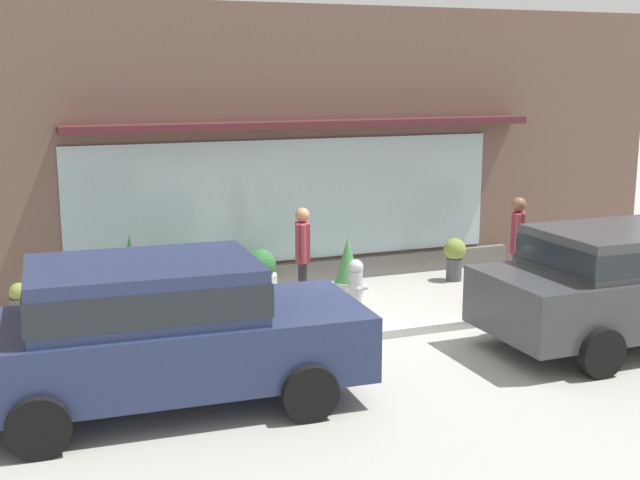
{
  "coord_description": "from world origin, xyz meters",
  "views": [
    {
      "loc": [
        -4.84,
        -9.89,
        3.55
      ],
      "look_at": [
        -0.49,
        1.2,
        1.11
      ],
      "focal_mm": 46.3,
      "sensor_mm": 36.0,
      "label": 1
    }
  ],
  "objects_px": {
    "fire_hydrant": "(356,287)",
    "pedestrian_passerby": "(517,243)",
    "potted_plant_by_entrance": "(20,305)",
    "parked_car_dark_gray": "(638,278)",
    "potted_plant_near_hydrant": "(532,253)",
    "potted_plant_window_right": "(261,273)",
    "potted_plant_low_front": "(187,281)",
    "potted_plant_corner_tall": "(454,256)",
    "potted_plant_window_center": "(348,266)",
    "potted_plant_window_left": "(131,277)",
    "pedestrian_with_handbag": "(303,252)",
    "parked_car_navy": "(157,325)"
  },
  "relations": [
    {
      "from": "fire_hydrant",
      "to": "pedestrian_passerby",
      "type": "xyz_separation_m",
      "value": [
        2.45,
        -0.53,
        0.59
      ]
    },
    {
      "from": "potted_plant_by_entrance",
      "to": "fire_hydrant",
      "type": "bearing_deg",
      "value": -13.74
    },
    {
      "from": "parked_car_dark_gray",
      "to": "potted_plant_by_entrance",
      "type": "height_order",
      "value": "parked_car_dark_gray"
    },
    {
      "from": "parked_car_dark_gray",
      "to": "potted_plant_near_hydrant",
      "type": "distance_m",
      "value": 4.1
    },
    {
      "from": "potted_plant_window_right",
      "to": "potted_plant_low_front",
      "type": "distance_m",
      "value": 1.24
    },
    {
      "from": "pedestrian_passerby",
      "to": "parked_car_dark_gray",
      "type": "relative_size",
      "value": 0.38
    },
    {
      "from": "potted_plant_corner_tall",
      "to": "potted_plant_window_center",
      "type": "distance_m",
      "value": 2.03
    },
    {
      "from": "parked_car_dark_gray",
      "to": "potted_plant_low_front",
      "type": "distance_m",
      "value": 6.52
    },
    {
      "from": "potted_plant_window_right",
      "to": "potted_plant_window_left",
      "type": "relative_size",
      "value": 0.61
    },
    {
      "from": "potted_plant_window_left",
      "to": "pedestrian_with_handbag",
      "type": "bearing_deg",
      "value": -18.99
    },
    {
      "from": "potted_plant_corner_tall",
      "to": "potted_plant_window_right",
      "type": "bearing_deg",
      "value": 174.64
    },
    {
      "from": "parked_car_navy",
      "to": "potted_plant_near_hydrant",
      "type": "relative_size",
      "value": 7.24
    },
    {
      "from": "potted_plant_window_center",
      "to": "potted_plant_corner_tall",
      "type": "bearing_deg",
      "value": 1.97
    },
    {
      "from": "fire_hydrant",
      "to": "potted_plant_by_entrance",
      "type": "bearing_deg",
      "value": 166.26
    },
    {
      "from": "potted_plant_corner_tall",
      "to": "fire_hydrant",
      "type": "bearing_deg",
      "value": -154.08
    },
    {
      "from": "pedestrian_with_handbag",
      "to": "pedestrian_passerby",
      "type": "distance_m",
      "value": 3.29
    },
    {
      "from": "pedestrian_with_handbag",
      "to": "potted_plant_near_hydrant",
      "type": "bearing_deg",
      "value": -62.1
    },
    {
      "from": "parked_car_navy",
      "to": "potted_plant_window_center",
      "type": "distance_m",
      "value": 5.14
    },
    {
      "from": "pedestrian_with_handbag",
      "to": "parked_car_dark_gray",
      "type": "height_order",
      "value": "pedestrian_with_handbag"
    },
    {
      "from": "parked_car_dark_gray",
      "to": "potted_plant_near_hydrant",
      "type": "relative_size",
      "value": 7.37
    },
    {
      "from": "pedestrian_passerby",
      "to": "parked_car_navy",
      "type": "xyz_separation_m",
      "value": [
        -5.84,
        -1.91,
        -0.08
      ]
    },
    {
      "from": "fire_hydrant",
      "to": "pedestrian_passerby",
      "type": "relative_size",
      "value": 0.48
    },
    {
      "from": "pedestrian_with_handbag",
      "to": "pedestrian_passerby",
      "type": "bearing_deg",
      "value": -87.86
    },
    {
      "from": "potted_plant_window_center",
      "to": "potted_plant_window_left",
      "type": "xyz_separation_m",
      "value": [
        -3.47,
        0.01,
        0.14
      ]
    },
    {
      "from": "potted_plant_window_right",
      "to": "potted_plant_window_left",
      "type": "distance_m",
      "value": 2.16
    },
    {
      "from": "parked_car_dark_gray",
      "to": "potted_plant_window_right",
      "type": "xyz_separation_m",
      "value": [
        -3.92,
        4.09,
        -0.53
      ]
    },
    {
      "from": "pedestrian_with_handbag",
      "to": "potted_plant_low_front",
      "type": "bearing_deg",
      "value": 70.62
    },
    {
      "from": "parked_car_dark_gray",
      "to": "potted_plant_window_right",
      "type": "bearing_deg",
      "value": 133.62
    },
    {
      "from": "pedestrian_with_handbag",
      "to": "potted_plant_low_front",
      "type": "relative_size",
      "value": 2.12
    },
    {
      "from": "potted_plant_window_center",
      "to": "parked_car_navy",
      "type": "bearing_deg",
      "value": -136.55
    },
    {
      "from": "potted_plant_low_front",
      "to": "fire_hydrant",
      "type": "bearing_deg",
      "value": -30.79
    },
    {
      "from": "potted_plant_window_right",
      "to": "potted_plant_near_hydrant",
      "type": "height_order",
      "value": "potted_plant_window_right"
    },
    {
      "from": "potted_plant_window_right",
      "to": "potted_plant_window_left",
      "type": "bearing_deg",
      "value": -169.87
    },
    {
      "from": "parked_car_dark_gray",
      "to": "potted_plant_corner_tall",
      "type": "bearing_deg",
      "value": 97.94
    },
    {
      "from": "potted_plant_window_right",
      "to": "potted_plant_corner_tall",
      "type": "height_order",
      "value": "potted_plant_window_right"
    },
    {
      "from": "potted_plant_window_right",
      "to": "potted_plant_window_center",
      "type": "xyz_separation_m",
      "value": [
        1.35,
        -0.39,
        0.09
      ]
    },
    {
      "from": "fire_hydrant",
      "to": "potted_plant_corner_tall",
      "type": "bearing_deg",
      "value": 25.92
    },
    {
      "from": "pedestrian_with_handbag",
      "to": "potted_plant_by_entrance",
      "type": "distance_m",
      "value": 4.1
    },
    {
      "from": "parked_car_navy",
      "to": "potted_plant_corner_tall",
      "type": "height_order",
      "value": "parked_car_navy"
    },
    {
      "from": "parked_car_navy",
      "to": "potted_plant_near_hydrant",
      "type": "distance_m",
      "value": 8.34
    },
    {
      "from": "fire_hydrant",
      "to": "potted_plant_window_right",
      "type": "xyz_separation_m",
      "value": [
        -1.02,
        1.47,
        -0.04
      ]
    },
    {
      "from": "potted_plant_window_left",
      "to": "fire_hydrant",
      "type": "bearing_deg",
      "value": -19.17
    },
    {
      "from": "potted_plant_window_center",
      "to": "potted_plant_low_front",
      "type": "bearing_deg",
      "value": 174.25
    },
    {
      "from": "pedestrian_with_handbag",
      "to": "potted_plant_window_center",
      "type": "height_order",
      "value": "pedestrian_with_handbag"
    },
    {
      "from": "fire_hydrant",
      "to": "potted_plant_by_entrance",
      "type": "distance_m",
      "value": 4.84
    },
    {
      "from": "pedestrian_passerby",
      "to": "potted_plant_window_left",
      "type": "distance_m",
      "value": 5.83
    },
    {
      "from": "potted_plant_window_right",
      "to": "potted_plant_window_left",
      "type": "xyz_separation_m",
      "value": [
        -2.12,
        -0.38,
        0.23
      ]
    },
    {
      "from": "pedestrian_passerby",
      "to": "potted_plant_by_entrance",
      "type": "height_order",
      "value": "pedestrian_passerby"
    },
    {
      "from": "fire_hydrant",
      "to": "parked_car_dark_gray",
      "type": "xyz_separation_m",
      "value": [
        2.9,
        -2.62,
        0.49
      ]
    },
    {
      "from": "potted_plant_corner_tall",
      "to": "potted_plant_near_hydrant",
      "type": "relative_size",
      "value": 1.24
    }
  ]
}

